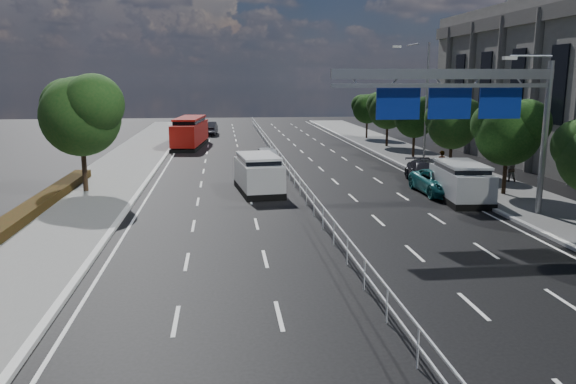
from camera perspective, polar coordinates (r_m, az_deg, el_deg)
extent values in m
plane|color=black|center=(16.30, 9.14, -11.84)|extent=(160.00, 160.00, 0.00)
cube|color=silver|center=(16.42, -23.53, -12.26)|extent=(0.25, 140.00, 0.15)
cube|color=silver|center=(37.51, -0.15, 3.17)|extent=(0.05, 85.00, 0.05)
cube|color=silver|center=(37.58, -0.15, 2.50)|extent=(0.05, 85.00, 0.05)
cylinder|color=gray|center=(28.68, 24.59, 4.81)|extent=(0.28, 0.28, 7.20)
cube|color=gray|center=(26.29, 15.59, 11.47)|extent=(10.20, 0.25, 0.45)
cube|color=gray|center=(26.29, 15.53, 10.38)|extent=(10.20, 0.18, 0.18)
cylinder|color=gray|center=(28.05, 23.46, 12.57)|extent=(2.00, 0.10, 0.10)
cube|color=silver|center=(27.57, 21.60, 12.53)|extent=(0.60, 0.25, 0.15)
cube|color=navy|center=(27.64, 20.75, 8.43)|extent=(2.00, 0.08, 1.40)
cube|color=white|center=(27.69, 20.70, 8.44)|extent=(1.80, 0.02, 1.20)
cube|color=navy|center=(26.63, 16.10, 8.63)|extent=(2.00, 0.08, 1.40)
cube|color=white|center=(26.68, 16.06, 8.64)|extent=(1.80, 0.02, 1.20)
cube|color=navy|center=(25.80, 11.12, 8.79)|extent=(2.00, 0.08, 1.40)
cube|color=white|center=(25.85, 11.09, 8.79)|extent=(1.80, 0.02, 1.20)
cylinder|color=gray|center=(43.13, 13.86, 8.60)|extent=(0.16, 0.16, 9.00)
cylinder|color=gray|center=(42.75, 12.59, 14.41)|extent=(0.10, 2.40, 0.10)
cube|color=silver|center=(42.37, 11.00, 14.29)|extent=(0.60, 0.25, 0.15)
cube|color=#4C4947|center=(42.28, 24.35, 16.18)|extent=(0.40, 36.00, 1.00)
cylinder|color=black|center=(33.62, -20.01, 2.80)|extent=(0.28, 0.28, 3.50)
sphere|color=#163C13|center=(33.36, -20.31, 7.20)|extent=(4.40, 4.40, 4.40)
sphere|color=#163C13|center=(32.48, -19.15, 8.42)|extent=(3.30, 3.30, 3.30)
sphere|color=#163C13|center=(34.15, -21.39, 8.15)|extent=(3.08, 3.08, 3.08)
cylinder|color=black|center=(33.13, 21.18, 1.99)|extent=(0.22, 0.22, 2.80)
sphere|color=black|center=(32.88, 21.44, 5.55)|extent=(3.50, 3.50, 3.50)
sphere|color=black|center=(32.71, 23.03, 6.39)|extent=(2.62, 2.62, 2.62)
sphere|color=black|center=(33.02, 20.13, 6.45)|extent=(2.45, 2.45, 2.45)
cylinder|color=black|center=(39.84, 16.19, 3.72)|extent=(0.22, 0.22, 2.70)
sphere|color=#163C13|center=(39.64, 16.35, 6.58)|extent=(3.30, 3.30, 3.30)
sphere|color=#163C13|center=(39.41, 17.56, 7.27)|extent=(2.48, 2.48, 2.47)
sphere|color=#163C13|center=(39.84, 15.34, 7.28)|extent=(2.31, 2.31, 2.31)
cylinder|color=black|center=(46.79, 12.65, 4.95)|extent=(0.21, 0.21, 2.65)
sphere|color=black|center=(46.62, 12.75, 7.35)|extent=(3.20, 3.20, 3.20)
sphere|color=black|center=(46.35, 13.73, 7.94)|extent=(2.40, 2.40, 2.40)
sphere|color=black|center=(46.86, 11.93, 7.92)|extent=(2.24, 2.24, 2.24)
cylinder|color=black|center=(53.88, 10.03, 5.99)|extent=(0.23, 0.23, 2.85)
sphere|color=#163C13|center=(53.72, 10.10, 8.22)|extent=(3.60, 3.60, 3.60)
sphere|color=#163C13|center=(53.39, 11.04, 8.78)|extent=(2.70, 2.70, 2.70)
sphere|color=#163C13|center=(54.04, 9.31, 8.75)|extent=(2.52, 2.52, 2.52)
cylinder|color=black|center=(61.08, 8.01, 6.56)|extent=(0.21, 0.21, 2.60)
sphere|color=black|center=(60.95, 8.06, 8.36)|extent=(3.10, 3.10, 3.10)
sphere|color=black|center=(60.64, 8.76, 8.82)|extent=(2.32, 2.33, 2.32)
sphere|color=black|center=(61.25, 7.46, 8.78)|extent=(2.17, 2.17, 2.17)
cube|color=black|center=(32.17, -3.01, 0.28)|extent=(2.71, 5.21, 0.36)
cube|color=silver|center=(32.02, -3.02, 1.80)|extent=(2.66, 5.11, 1.48)
cube|color=black|center=(31.90, -3.04, 3.10)|extent=(2.33, 3.72, 0.65)
cube|color=silver|center=(31.86, -3.04, 3.68)|extent=(2.45, 4.03, 0.13)
cylinder|color=black|center=(30.43, -4.11, -0.02)|extent=(0.39, 0.77, 0.73)
cylinder|color=black|center=(30.75, -0.84, 0.13)|extent=(0.39, 0.77, 0.73)
cylinder|color=black|center=(33.57, -4.99, 1.05)|extent=(0.39, 0.77, 0.73)
cylinder|color=black|center=(33.86, -2.02, 1.18)|extent=(0.39, 0.77, 0.73)
cube|color=black|center=(54.45, -9.86, 4.69)|extent=(3.24, 9.63, 0.28)
cube|color=maroon|center=(54.32, -9.91, 5.96)|extent=(3.17, 9.44, 1.92)
cube|color=black|center=(54.24, -9.94, 6.97)|extent=(2.72, 6.84, 0.85)
cube|color=maroon|center=(54.21, -9.96, 7.41)|extent=(2.87, 7.40, 0.17)
cylinder|color=black|center=(51.60, -11.42, 4.43)|extent=(0.31, 0.60, 0.58)
cylinder|color=black|center=(51.29, -9.38, 4.46)|extent=(0.31, 0.60, 0.58)
cylinder|color=black|center=(57.58, -10.30, 5.18)|extent=(0.31, 0.60, 0.58)
cylinder|color=black|center=(57.29, -8.47, 5.21)|extent=(0.31, 0.60, 0.58)
imported|color=silver|center=(42.03, -2.23, 3.70)|extent=(2.11, 4.44, 1.47)
imported|color=black|center=(65.76, -8.00, 6.43)|extent=(1.95, 4.76, 1.53)
cube|color=black|center=(31.31, 17.06, -0.55)|extent=(2.49, 5.09, 0.34)
cube|color=#9B9EA2|center=(31.16, 17.15, 0.92)|extent=(2.44, 4.99, 1.40)
cube|color=black|center=(31.04, 17.22, 2.19)|extent=(2.17, 3.63, 0.62)
cube|color=#9B9EA2|center=(31.00, 17.25, 2.75)|extent=(2.27, 3.93, 0.12)
cylinder|color=black|center=(29.52, 16.49, -0.87)|extent=(0.35, 0.72, 0.69)
cylinder|color=black|center=(30.11, 19.61, -0.83)|extent=(0.35, 0.72, 0.69)
cylinder|color=black|center=(32.50, 14.74, 0.33)|extent=(0.35, 0.72, 0.69)
cylinder|color=black|center=(33.04, 17.60, 0.35)|extent=(0.35, 0.72, 0.69)
imported|color=#166565|center=(32.67, 15.18, 0.96)|extent=(2.26, 4.88, 1.35)
imported|color=black|center=(36.12, 13.71, 1.98)|extent=(2.39, 4.77, 1.33)
imported|color=gray|center=(37.11, 15.28, 2.72)|extent=(0.70, 0.51, 1.77)
imported|color=gray|center=(37.28, 21.64, 2.20)|extent=(0.88, 0.75, 1.58)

